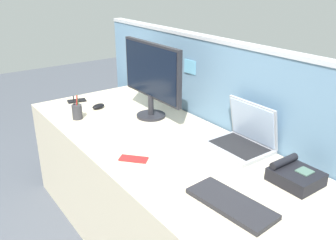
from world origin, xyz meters
TOP-DOWN VIEW (x-y plane):
  - ground_plane at (0.00, 0.00)m, footprint 10.00×10.00m
  - desk at (0.00, 0.00)m, footprint 2.15×0.83m
  - cubicle_divider at (-0.00, 0.46)m, footprint 2.62×0.08m
  - desktop_monitor at (-0.35, 0.17)m, footprint 0.60×0.19m
  - laptop at (0.33, 0.32)m, footprint 0.32×0.27m
  - desk_phone at (0.72, 0.25)m, footprint 0.21×0.19m
  - keyboard_main at (0.68, -0.12)m, footprint 0.39×0.19m
  - computer_mouse_right_hand at (-0.71, -0.05)m, footprint 0.09×0.11m
  - pen_cup at (-0.61, -0.25)m, footprint 0.07×0.07m
  - cell_phone_black_slab at (-0.94, -0.12)m, footprint 0.10×0.15m
  - cell_phone_red_case at (0.10, -0.24)m, footprint 0.15×0.14m

SIDE VIEW (x-z plane):
  - ground_plane at x=0.00m, z-range 0.00..0.00m
  - desk at x=0.00m, z-range 0.00..0.71m
  - cubicle_divider at x=0.00m, z-range 0.00..1.25m
  - cell_phone_black_slab at x=-0.94m, z-range 0.71..0.72m
  - cell_phone_red_case at x=0.10m, z-range 0.71..0.72m
  - keyboard_main at x=0.68m, z-range 0.71..0.73m
  - computer_mouse_right_hand at x=-0.71m, z-range 0.71..0.74m
  - desk_phone at x=0.72m, z-range 0.69..0.79m
  - pen_cup at x=-0.61m, z-range 0.68..0.84m
  - laptop at x=0.33m, z-range 0.64..0.90m
  - desktop_monitor at x=-0.35m, z-range 0.75..1.25m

